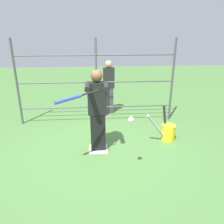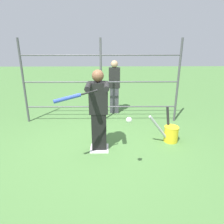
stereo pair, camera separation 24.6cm
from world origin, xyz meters
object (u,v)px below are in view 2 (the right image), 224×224
bat_bucket (170,133)px  bystander_behind_fence (114,86)px  baseball_bat_swinging (71,97)px  softball_in_flight (129,120)px  batter (99,109)px

bat_bucket → bystander_behind_fence: (1.27, -1.97, 0.64)m
baseball_bat_swinging → bat_bucket: 2.60m
baseball_bat_swinging → softball_in_flight: size_ratio=7.65×
bystander_behind_fence → softball_in_flight: bearing=93.0°
batter → bat_bucket: batter is taller
softball_in_flight → bystander_behind_fence: bystander_behind_fence is taller
bat_bucket → bystander_behind_fence: 2.43m
batter → bat_bucket: 1.84m
softball_in_flight → bat_bucket: size_ratio=0.12×
batter → bystander_behind_fence: size_ratio=1.07×
softball_in_flight → baseball_bat_swinging: bearing=-14.1°
softball_in_flight → batter: bearing=-59.3°
baseball_bat_swinging → bystander_behind_fence: size_ratio=0.45×
batter → bystander_behind_fence: bearing=-99.2°
bat_bucket → softball_in_flight: bearing=49.3°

